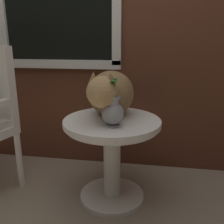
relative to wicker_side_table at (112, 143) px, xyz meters
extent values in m
plane|color=gray|center=(-0.17, -0.21, -0.41)|extent=(6.00, 6.00, 0.00)
cube|color=#562D1E|center=(-0.17, 0.54, 0.89)|extent=(4.00, 0.04, 2.60)
cube|color=silver|center=(-0.52, 0.50, 0.46)|extent=(1.02, 0.03, 0.07)
cube|color=silver|center=(-0.99, 0.50, 0.91)|extent=(0.07, 0.03, 0.90)
cube|color=silver|center=(-0.04, 0.50, 0.91)|extent=(0.07, 0.03, 0.90)
cube|color=black|center=(-0.52, 0.51, 0.91)|extent=(0.93, 0.01, 0.88)
cylinder|color=silver|center=(0.00, 0.00, -0.39)|extent=(0.44, 0.44, 0.03)
cylinder|color=silver|center=(0.00, 0.00, -0.12)|extent=(0.11, 0.11, 0.51)
cylinder|color=silver|center=(0.00, 0.00, 0.15)|extent=(0.63, 0.63, 0.03)
torus|color=silver|center=(0.00, 0.00, 0.12)|extent=(0.60, 0.60, 0.02)
cylinder|color=silver|center=(-0.70, 0.04, -0.20)|extent=(0.04, 0.04, 0.43)
ellipsoid|color=olive|center=(-0.02, 0.10, 0.31)|extent=(0.33, 0.35, 0.30)
sphere|color=tan|center=(-0.04, -0.12, 0.37)|extent=(0.19, 0.19, 0.19)
cone|color=olive|center=(-0.09, -0.11, 0.45)|extent=(0.06, 0.06, 0.06)
cone|color=olive|center=(0.01, -0.12, 0.45)|extent=(0.06, 0.06, 0.06)
cylinder|color=olive|center=(0.00, 0.32, 0.23)|extent=(0.09, 0.30, 0.07)
cylinder|color=#99999E|center=(0.02, -0.12, 0.17)|extent=(0.08, 0.08, 0.01)
ellipsoid|color=#99999E|center=(0.02, -0.12, 0.24)|extent=(0.13, 0.13, 0.13)
cylinder|color=#99999E|center=(0.02, -0.12, 0.32)|extent=(0.07, 0.07, 0.05)
torus|color=#99999E|center=(0.02, -0.12, 0.34)|extent=(0.09, 0.09, 0.02)
cylinder|color=#2D662D|center=(0.03, -0.11, 0.39)|extent=(0.01, 0.04, 0.10)
cone|color=#2D662D|center=(0.03, -0.09, 0.44)|extent=(0.04, 0.04, 0.02)
cylinder|color=#2D662D|center=(0.01, -0.12, 0.39)|extent=(0.03, 0.02, 0.10)
cone|color=#2D662D|center=(0.00, -0.11, 0.44)|extent=(0.04, 0.04, 0.02)
cylinder|color=#2D662D|center=(0.03, -0.14, 0.39)|extent=(0.02, 0.03, 0.10)
cone|color=#2D662D|center=(0.03, -0.15, 0.43)|extent=(0.04, 0.04, 0.02)
camera|label=1|loc=(0.25, -1.54, 0.67)|focal=40.89mm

